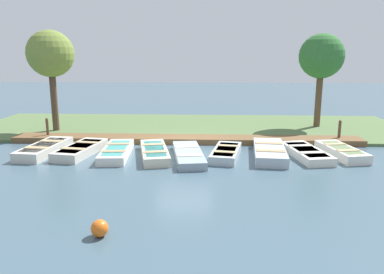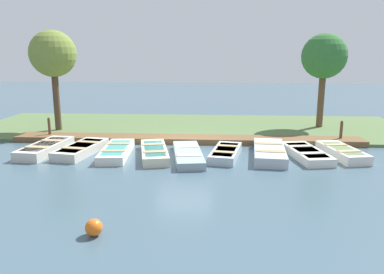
{
  "view_description": "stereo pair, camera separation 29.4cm",
  "coord_description": "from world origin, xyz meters",
  "px_view_note": "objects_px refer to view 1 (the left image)",
  "views": [
    {
      "loc": [
        15.87,
        1.07,
        4.1
      ],
      "look_at": [
        0.29,
        0.36,
        0.65
      ],
      "focal_mm": 35.0,
      "sensor_mm": 36.0,
      "label": 1
    },
    {
      "loc": [
        15.85,
        1.36,
        4.1
      ],
      "look_at": [
        0.29,
        0.36,
        0.65
      ],
      "focal_mm": 35.0,
      "sensor_mm": 36.0,
      "label": 2
    }
  ],
  "objects_px": {
    "rowboat_3": "(154,152)",
    "park_tree_left": "(321,57)",
    "buoy": "(100,228)",
    "rowboat_7": "(306,153)",
    "mooring_post_far": "(339,132)",
    "park_tree_far_left": "(51,55)",
    "rowboat_5": "(226,153)",
    "rowboat_6": "(269,152)",
    "rowboat_4": "(188,154)",
    "mooring_post_near": "(48,129)",
    "rowboat_1": "(81,150)",
    "rowboat_0": "(45,149)",
    "rowboat_8": "(341,151)",
    "rowboat_2": "(117,151)"
  },
  "relations": [
    {
      "from": "rowboat_0",
      "to": "mooring_post_near",
      "type": "distance_m",
      "value": 2.67
    },
    {
      "from": "rowboat_3",
      "to": "rowboat_6",
      "type": "xyz_separation_m",
      "value": [
        -0.25,
        4.71,
        0.02
      ]
    },
    {
      "from": "park_tree_far_left",
      "to": "rowboat_1",
      "type": "bearing_deg",
      "value": 32.96
    },
    {
      "from": "rowboat_1",
      "to": "mooring_post_far",
      "type": "bearing_deg",
      "value": 111.59
    },
    {
      "from": "mooring_post_near",
      "to": "buoy",
      "type": "height_order",
      "value": "mooring_post_near"
    },
    {
      "from": "rowboat_5",
      "to": "rowboat_6",
      "type": "distance_m",
      "value": 1.79
    },
    {
      "from": "rowboat_7",
      "to": "park_tree_far_left",
      "type": "relative_size",
      "value": 0.6
    },
    {
      "from": "rowboat_0",
      "to": "buoy",
      "type": "height_order",
      "value": "rowboat_0"
    },
    {
      "from": "rowboat_6",
      "to": "rowboat_7",
      "type": "height_order",
      "value": "rowboat_6"
    },
    {
      "from": "mooring_post_far",
      "to": "rowboat_3",
      "type": "bearing_deg",
      "value": -71.43
    },
    {
      "from": "rowboat_6",
      "to": "mooring_post_near",
      "type": "distance_m",
      "value": 10.65
    },
    {
      "from": "rowboat_3",
      "to": "park_tree_far_left",
      "type": "height_order",
      "value": "park_tree_far_left"
    },
    {
      "from": "rowboat_1",
      "to": "park_tree_left",
      "type": "distance_m",
      "value": 13.5
    },
    {
      "from": "mooring_post_far",
      "to": "park_tree_left",
      "type": "relative_size",
      "value": 0.21
    },
    {
      "from": "rowboat_1",
      "to": "park_tree_left",
      "type": "bearing_deg",
      "value": 127.18
    },
    {
      "from": "rowboat_6",
      "to": "park_tree_left",
      "type": "bearing_deg",
      "value": 154.87
    },
    {
      "from": "rowboat_8",
      "to": "mooring_post_far",
      "type": "bearing_deg",
      "value": 153.46
    },
    {
      "from": "rowboat_3",
      "to": "rowboat_8",
      "type": "distance_m",
      "value": 7.68
    },
    {
      "from": "rowboat_4",
      "to": "mooring_post_far",
      "type": "xyz_separation_m",
      "value": [
        -2.98,
        6.95,
        0.39
      ]
    },
    {
      "from": "mooring_post_near",
      "to": "mooring_post_far",
      "type": "height_order",
      "value": "same"
    },
    {
      "from": "park_tree_far_left",
      "to": "buoy",
      "type": "bearing_deg",
      "value": 26.3
    },
    {
      "from": "rowboat_0",
      "to": "mooring_post_far",
      "type": "xyz_separation_m",
      "value": [
        -2.49,
        13.07,
        0.35
      ]
    },
    {
      "from": "rowboat_8",
      "to": "park_tree_far_left",
      "type": "height_order",
      "value": "park_tree_far_left"
    },
    {
      "from": "rowboat_0",
      "to": "rowboat_3",
      "type": "height_order",
      "value": "rowboat_0"
    },
    {
      "from": "rowboat_3",
      "to": "park_tree_left",
      "type": "relative_size",
      "value": 0.65
    },
    {
      "from": "rowboat_0",
      "to": "rowboat_4",
      "type": "bearing_deg",
      "value": 90.47
    },
    {
      "from": "rowboat_7",
      "to": "mooring_post_far",
      "type": "distance_m",
      "value": 3.36
    },
    {
      "from": "mooring_post_near",
      "to": "buoy",
      "type": "relative_size",
      "value": 2.72
    },
    {
      "from": "rowboat_7",
      "to": "buoy",
      "type": "height_order",
      "value": "buoy"
    },
    {
      "from": "rowboat_6",
      "to": "rowboat_8",
      "type": "xyz_separation_m",
      "value": [
        -0.19,
        2.96,
        -0.01
      ]
    },
    {
      "from": "rowboat_1",
      "to": "rowboat_7",
      "type": "xyz_separation_m",
      "value": [
        0.04,
        9.35,
        -0.02
      ]
    },
    {
      "from": "rowboat_6",
      "to": "rowboat_8",
      "type": "relative_size",
      "value": 1.21
    },
    {
      "from": "rowboat_3",
      "to": "park_tree_left",
      "type": "height_order",
      "value": "park_tree_left"
    },
    {
      "from": "rowboat_1",
      "to": "buoy",
      "type": "xyz_separation_m",
      "value": [
        7.18,
        2.89,
        0.01
      ]
    },
    {
      "from": "rowboat_3",
      "to": "rowboat_0",
      "type": "bearing_deg",
      "value": -106.09
    },
    {
      "from": "park_tree_far_left",
      "to": "rowboat_4",
      "type": "bearing_deg",
      "value": 57.01
    },
    {
      "from": "buoy",
      "to": "rowboat_5",
      "type": "bearing_deg",
      "value": 155.42
    },
    {
      "from": "rowboat_7",
      "to": "mooring_post_far",
      "type": "xyz_separation_m",
      "value": [
        -2.55,
        2.16,
        0.38
      ]
    },
    {
      "from": "rowboat_3",
      "to": "rowboat_6",
      "type": "relative_size",
      "value": 0.96
    },
    {
      "from": "rowboat_2",
      "to": "mooring_post_far",
      "type": "height_order",
      "value": "mooring_post_far"
    },
    {
      "from": "rowboat_5",
      "to": "rowboat_7",
      "type": "height_order",
      "value": "rowboat_5"
    },
    {
      "from": "rowboat_5",
      "to": "mooring_post_near",
      "type": "bearing_deg",
      "value": -97.41
    },
    {
      "from": "park_tree_far_left",
      "to": "park_tree_left",
      "type": "height_order",
      "value": "park_tree_far_left"
    },
    {
      "from": "rowboat_1",
      "to": "park_tree_far_left",
      "type": "distance_m",
      "value": 6.43
    },
    {
      "from": "mooring_post_near",
      "to": "buoy",
      "type": "bearing_deg",
      "value": 28.94
    },
    {
      "from": "rowboat_0",
      "to": "mooring_post_far",
      "type": "relative_size",
      "value": 2.97
    },
    {
      "from": "rowboat_3",
      "to": "buoy",
      "type": "bearing_deg",
      "value": -14.51
    },
    {
      "from": "park_tree_far_left",
      "to": "mooring_post_near",
      "type": "bearing_deg",
      "value": 10.07
    },
    {
      "from": "rowboat_2",
      "to": "rowboat_5",
      "type": "distance_m",
      "value": 4.52
    },
    {
      "from": "buoy",
      "to": "park_tree_left",
      "type": "xyz_separation_m",
      "value": [
        -13.25,
        8.57,
        3.74
      ]
    }
  ]
}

